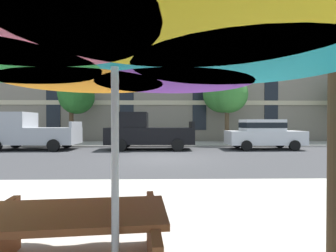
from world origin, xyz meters
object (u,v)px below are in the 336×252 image
(patio_umbrella, at_px, (115,36))
(picnic_table, at_px, (69,241))
(sedan_white, at_px, (263,133))
(street_tree_middle, at_px, (225,94))
(pickup_black, at_px, (146,132))
(pickup_silver, at_px, (29,132))
(street_tree_left, at_px, (75,95))

(patio_umbrella, xyz_separation_m, picnic_table, (-0.51, 0.39, -1.77))
(sedan_white, height_order, patio_umbrella, patio_umbrella)
(street_tree_middle, xyz_separation_m, picnic_table, (-5.49, -15.98, -3.24))
(pickup_black, height_order, street_tree_middle, street_tree_middle)
(pickup_silver, relative_size, pickup_black, 1.00)
(pickup_black, xyz_separation_m, picnic_table, (0.13, -12.31, -0.54))
(pickup_black, bearing_deg, picnic_table, -89.38)
(pickup_silver, distance_m, pickup_black, 6.84)
(street_tree_left, bearing_deg, picnic_table, -70.75)
(patio_umbrella, bearing_deg, pickup_black, 92.88)
(pickup_silver, distance_m, picnic_table, 14.16)
(pickup_silver, bearing_deg, street_tree_middle, 16.44)
(street_tree_left, distance_m, picnic_table, 16.92)
(picnic_table, bearing_deg, pickup_black, 90.62)
(picnic_table, bearing_deg, street_tree_middle, 71.04)
(pickup_silver, distance_m, patio_umbrella, 14.79)
(street_tree_middle, bearing_deg, pickup_silver, -163.56)
(sedan_white, relative_size, street_tree_middle, 0.84)
(pickup_black, xyz_separation_m, street_tree_left, (-5.35, 3.39, 2.57))
(pickup_black, height_order, street_tree_left, street_tree_left)
(street_tree_middle, distance_m, patio_umbrella, 17.18)
(pickup_black, height_order, picnic_table, pickup_black)
(patio_umbrella, bearing_deg, picnic_table, 142.15)
(pickup_silver, height_order, sedan_white, pickup_silver)
(street_tree_middle, bearing_deg, pickup_black, -146.83)
(street_tree_left, bearing_deg, pickup_silver, -113.71)
(patio_umbrella, bearing_deg, sedan_white, 63.43)
(patio_umbrella, bearing_deg, street_tree_middle, 73.07)
(pickup_silver, bearing_deg, patio_umbrella, -59.51)
(pickup_black, height_order, sedan_white, pickup_black)
(pickup_silver, xyz_separation_m, patio_umbrella, (7.48, -12.70, 1.23))
(sedan_white, bearing_deg, pickup_silver, 180.00)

